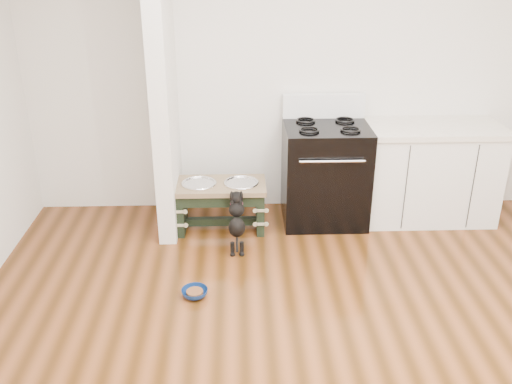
% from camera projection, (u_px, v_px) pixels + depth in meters
% --- Properties ---
extents(ground, '(5.00, 5.00, 0.00)m').
position_uv_depth(ground, '(331.00, 379.00, 3.48)').
color(ground, '#3F230B').
rests_on(ground, ground).
extents(room_shell, '(5.00, 5.00, 5.00)m').
position_uv_depth(room_shell, '(349.00, 124.00, 2.82)').
color(room_shell, silver).
rests_on(room_shell, ground).
extents(partition_wall, '(0.15, 0.80, 2.70)m').
position_uv_depth(partition_wall, '(163.00, 81.00, 4.80)').
color(partition_wall, silver).
rests_on(partition_wall, ground).
extents(oven_range, '(0.76, 0.69, 1.14)m').
position_uv_depth(oven_range, '(325.00, 172.00, 5.26)').
color(oven_range, black).
rests_on(oven_range, ground).
extents(cabinet_run, '(1.24, 0.64, 0.91)m').
position_uv_depth(cabinet_run, '(429.00, 172.00, 5.32)').
color(cabinet_run, white).
rests_on(cabinet_run, ground).
extents(dog_feeder, '(0.81, 0.43, 0.46)m').
position_uv_depth(dog_feeder, '(221.00, 197.00, 5.14)').
color(dog_feeder, black).
rests_on(dog_feeder, ground).
extents(puppy, '(0.14, 0.42, 0.50)m').
position_uv_depth(puppy, '(237.00, 220.00, 4.83)').
color(puppy, black).
rests_on(puppy, ground).
extents(floor_bowl, '(0.22, 0.22, 0.06)m').
position_uv_depth(floor_bowl, '(195.00, 293.00, 4.26)').
color(floor_bowl, navy).
rests_on(floor_bowl, ground).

